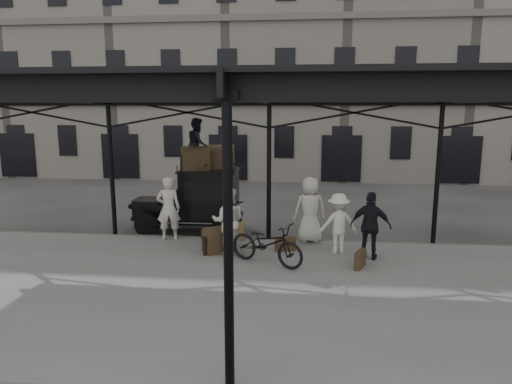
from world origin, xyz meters
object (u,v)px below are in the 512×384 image
(taxi, at_px, (201,198))
(porter_left, at_px, (168,208))
(porter_official, at_px, (371,226))
(steamer_trunk_roof_near, at_px, (196,160))
(steamer_trunk_platform, at_px, (219,241))
(bicycle, at_px, (267,243))

(taxi, distance_m, porter_left, 1.62)
(porter_official, distance_m, steamer_trunk_roof_near, 6.05)
(porter_left, bearing_deg, taxi, -126.74)
(taxi, xyz_separation_m, steamer_trunk_roof_near, (-0.08, -0.25, 1.30))
(porter_left, distance_m, steamer_trunk_platform, 2.14)
(bicycle, height_order, steamer_trunk_roof_near, steamer_trunk_roof_near)
(taxi, distance_m, steamer_trunk_roof_near, 1.33)
(porter_left, distance_m, bicycle, 3.76)
(porter_left, xyz_separation_m, steamer_trunk_roof_near, (0.60, 1.22, 1.37))
(taxi, height_order, steamer_trunk_roof_near, steamer_trunk_roof_near)
(porter_left, bearing_deg, steamer_trunk_roof_near, -128.01)
(bicycle, distance_m, steamer_trunk_roof_near, 4.48)
(steamer_trunk_roof_near, bearing_deg, porter_left, -136.36)
(steamer_trunk_platform, bearing_deg, porter_left, 116.58)
(taxi, xyz_separation_m, steamer_trunk_platform, (1.07, -2.51, -0.74))
(taxi, relative_size, steamer_trunk_platform, 4.28)
(porter_left, distance_m, porter_official, 6.06)
(porter_official, relative_size, steamer_trunk_roof_near, 2.07)
(taxi, xyz_separation_m, bicycle, (2.51, -3.43, -0.49))
(porter_left, relative_size, porter_official, 1.07)
(porter_left, height_order, porter_official, porter_left)
(porter_official, bearing_deg, porter_left, 4.56)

